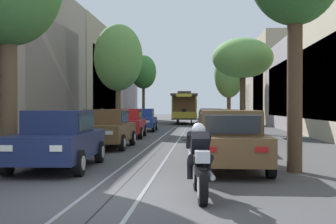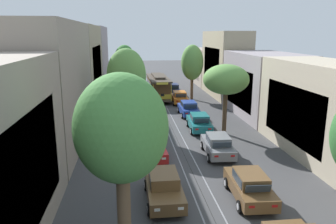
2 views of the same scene
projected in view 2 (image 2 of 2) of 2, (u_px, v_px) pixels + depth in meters
The scene contains 20 objects.
ground_plane at pixel (172, 128), 31.27m from camera, with size 160.00×160.00×0.00m, color #424244.
trolley_track_rails at pixel (167, 117), 35.13m from camera, with size 1.14×67.93×0.01m.
building_facade_left at pixel (69, 73), 34.44m from camera, with size 5.17×59.63×9.86m.
building_facade_right at pixel (273, 83), 32.18m from camera, with size 5.78×59.63×10.02m.
parked_car_brown_second_left at pixel (164, 187), 17.45m from camera, with size 2.01×4.36×1.58m.
parked_car_red_mid_left at pixel (152, 147), 23.56m from camera, with size 2.13×4.42×1.58m.
parked_car_blue_fourth_left at pixel (147, 123), 29.88m from camera, with size 2.11×4.41×1.58m.
parked_car_brown_second_right at pixel (250, 186), 17.62m from camera, with size 2.14×4.42×1.58m.
parked_car_grey_mid_right at pixel (218, 145), 24.02m from camera, with size 2.14×4.42×1.58m.
parked_car_teal_fourth_right at pixel (199, 122), 30.21m from camera, with size 2.12×4.41×1.58m.
parked_car_blue_fifth_right at pixel (188, 108), 35.79m from camera, with size 2.00×4.36×1.58m.
parked_car_orange_sixth_right at pixel (179, 97), 41.95m from camera, with size 2.07×4.39×1.58m.
parked_car_navy_far_right at pixel (173, 89), 48.16m from camera, with size 2.05×4.38×1.58m.
street_tree_kerb_left_near at pixel (121, 131), 11.49m from camera, with size 3.34×3.15×7.50m.
street_tree_kerb_left_second at pixel (126, 76), 28.67m from camera, with size 3.44×2.89×7.55m.
street_tree_kerb_left_mid at pixel (125, 59), 44.36m from camera, with size 2.73×2.90×7.28m.
street_tree_kerb_right_second at pixel (226, 80), 28.26m from camera, with size 3.98×3.82×6.21m.
street_tree_kerb_right_mid at pixel (192, 63), 43.70m from camera, with size 2.97×3.02×7.34m.
cable_car_trolley at pixel (158, 87), 44.86m from camera, with size 2.76×9.17×3.28m.
pedestrian_on_left_pavement at pixel (106, 110), 34.46m from camera, with size 0.55×0.42×1.59m.
Camera 2 is at (-3.90, -5.84, 8.76)m, focal length 35.06 mm.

